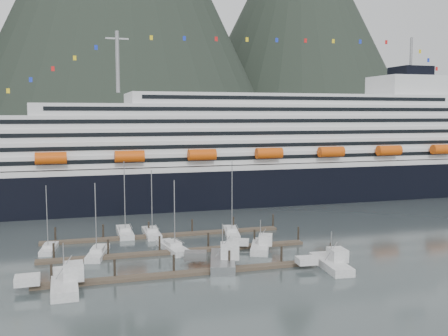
{
  "coord_description": "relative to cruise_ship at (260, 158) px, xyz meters",
  "views": [
    {
      "loc": [
        -23.19,
        -86.81,
        24.67
      ],
      "look_at": [
        9.36,
        22.0,
        12.92
      ],
      "focal_mm": 42.0,
      "sensor_mm": 36.0,
      "label": 1
    }
  ],
  "objects": [
    {
      "name": "ground",
      "position": [
        -30.03,
        -54.94,
        -12.04
      ],
      "size": [
        1600.0,
        1600.0,
        0.0
      ],
      "primitive_type": "plane",
      "color": "#404B4B",
      "rests_on": "ground"
    },
    {
      "name": "mountains",
      "position": [
        22.46,
        533.6,
        151.36
      ],
      "size": [
        870.0,
        440.0,
        420.0
      ],
      "color": "black",
      "rests_on": "ground"
    },
    {
      "name": "cruise_ship",
      "position": [
        0.0,
        0.0,
        0.0
      ],
      "size": [
        210.0,
        30.4,
        50.3
      ],
      "color": "black",
      "rests_on": "ground"
    },
    {
      "name": "dock_near",
      "position": [
        -34.95,
        -64.89,
        -11.73
      ],
      "size": [
        48.18,
        2.28,
        3.2
      ],
      "color": "#453A2C",
      "rests_on": "ground"
    },
    {
      "name": "dock_mid",
      "position": [
        -34.95,
        -51.89,
        -11.73
      ],
      "size": [
        48.18,
        2.28,
        3.2
      ],
      "color": "#453A2C",
      "rests_on": "ground"
    },
    {
      "name": "dock_far",
      "position": [
        -34.95,
        -38.89,
        -11.73
      ],
      "size": [
        48.18,
        2.28,
        3.2
      ],
      "color": "#453A2C",
      "rests_on": "ground"
    },
    {
      "name": "sailboat_a",
      "position": [
        -57.03,
        -44.13,
        -11.64
      ],
      "size": [
        3.34,
        8.11,
        12.44
      ],
      "rotation": [
        0.0,
        0.0,
        1.43
      ],
      "color": "#B7B7B7",
      "rests_on": "ground"
    },
    {
      "name": "sailboat_b",
      "position": [
        -48.75,
        -49.9,
        -11.62
      ],
      "size": [
        4.91,
        10.4,
        13.41
      ],
      "rotation": [
        0.0,
        0.0,
        1.33
      ],
      "color": "#B7B7B7",
      "rests_on": "ground"
    },
    {
      "name": "sailboat_c",
      "position": [
        -35.49,
        -50.03,
        -11.61
      ],
      "size": [
        4.63,
        10.87,
        13.5
      ],
      "rotation": [
        0.0,
        0.0,
        1.74
      ],
      "color": "#B7B7B7",
      "rests_on": "ground"
    },
    {
      "name": "sailboat_e",
      "position": [
        -42.51,
        -34.95,
        -11.59
      ],
      "size": [
        2.99,
        10.92,
        15.72
      ],
      "rotation": [
        0.0,
        0.0,
        1.56
      ],
      "color": "#B7B7B7",
      "rests_on": "ground"
    },
    {
      "name": "sailboat_f",
      "position": [
        -37.38,
        -37.29,
        -11.6
      ],
      "size": [
        2.9,
        9.8,
        14.03
      ],
      "rotation": [
        0.0,
        0.0,
        1.56
      ],
      "color": "#B7B7B7",
      "rests_on": "ground"
    },
    {
      "name": "sailboat_g",
      "position": [
        -21.59,
        -41.41,
        -11.6
      ],
      "size": [
        4.88,
        11.02,
        15.69
      ],
      "rotation": [
        0.0,
        0.0,
        1.36
      ],
      "color": "#B7B7B7",
      "rests_on": "ground"
    },
    {
      "name": "trawler_a",
      "position": [
        -54.41,
        -65.75,
        -11.13
      ],
      "size": [
        9.36,
        13.01,
        7.13
      ],
      "rotation": [
        0.0,
        0.0,
        1.58
      ],
      "color": "#B7B7B7",
      "rests_on": "ground"
    },
    {
      "name": "trawler_b",
      "position": [
        -29.66,
        -61.72,
        -11.09
      ],
      "size": [
        9.78,
        12.27,
        7.61
      ],
      "rotation": [
        0.0,
        0.0,
        1.3
      ],
      "color": "gray",
      "rests_on": "ground"
    },
    {
      "name": "trawler_d",
      "position": [
        -13.32,
        -67.99,
        -11.19
      ],
      "size": [
        8.28,
        11.17,
        6.48
      ],
      "rotation": [
        0.0,
        0.0,
        1.49
      ],
      "color": "#B7B7B7",
      "rests_on": "ground"
    },
    {
      "name": "trawler_e",
      "position": [
        -20.27,
        -54.32,
        -11.23
      ],
      "size": [
        8.28,
        9.82,
        6.04
      ],
      "rotation": [
        0.0,
        0.0,
        1.16
      ],
      "color": "#B7B7B7",
      "rests_on": "ground"
    }
  ]
}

